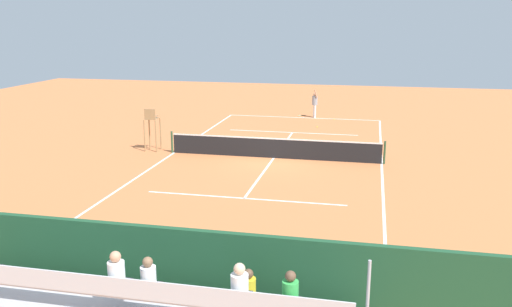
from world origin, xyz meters
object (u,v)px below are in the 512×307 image
Objects in this scene: tennis_racket at (300,115)px; courtside_bench at (247,280)px; umpire_chair at (152,125)px; equipment_bag at (160,288)px; bleacher_stand at (139,303)px; tennis_ball_far at (334,119)px; tennis_net at (274,148)px; tennis_player at (315,102)px; tennis_ball_near at (317,127)px.

courtside_bench is at bearing 94.85° from tennis_racket.
umpire_chair reaches higher than equipment_bag.
umpire_chair is 3.67× the size of tennis_racket.
bleacher_stand reaches higher than umpire_chair.
tennis_ball_far is (-2.37, -24.07, -0.15)m from equipment_bag.
tennis_net reaches higher than tennis_racket.
tennis_player is at bearing -87.49° from courtside_bench.
tennis_net is at bearing -91.29° from equipment_bag.
equipment_bag is (0.30, 13.40, -0.32)m from tennis_net.
bleacher_stand is 10.07× the size of equipment_bag.
tennis_racket is 8.85× the size of tennis_ball_far.
tennis_net reaches higher than tennis_ball_near.
bleacher_stand is at bearing 90.33° from tennis_net.
courtside_bench is at bearing 92.51° from tennis_player.
tennis_racket is (1.05, -0.48, -1.00)m from tennis_player.
tennis_racket is (-5.87, -11.56, -1.30)m from umpire_chair.
courtside_bench is at bearing 97.68° from tennis_net.
tennis_player is at bearing -92.36° from equipment_bag.
tennis_net is at bearing 91.62° from tennis_racket.
courtside_bench is (-7.99, 13.46, -0.76)m from umpire_chair.
tennis_ball_far is (-8.27, -10.48, -1.28)m from umpire_chair.
tennis_ball_far is at bearing -100.99° from tennis_net.
tennis_net is at bearing -89.67° from bleacher_stand.
bleacher_stand reaches higher than tennis_racket.
bleacher_stand is at bearing 50.98° from courtside_bench.
umpire_chair is (6.29, -15.56, 0.37)m from bleacher_stand.
courtside_bench is 24.56m from tennis_player.
tennis_player reaches higher than tennis_net.
tennis_net is 17.64× the size of tennis_racket.
umpire_chair is 32.42× the size of tennis_ball_far.
equipment_bag is (-5.90, 13.59, -1.13)m from umpire_chair.
umpire_chair is at bearing -59.31° from courtside_bench.
tennis_ball_near is (-1.55, -21.28, -0.15)m from equipment_bag.
tennis_racket is at bearing -89.11° from bleacher_stand.
courtside_bench is 3.08× the size of tennis_racket.
bleacher_stand is 26.64m from tennis_player.
tennis_ball_far is at bearing -94.35° from bleacher_stand.
equipment_bag is at bearing 87.64° from tennis_player.
bleacher_stand is at bearing 90.89° from tennis_racket.
umpire_chair is at bearing -67.99° from bleacher_stand.
bleacher_stand is 137.27× the size of tennis_ball_near.
tennis_player reaches higher than tennis_ball_far.
tennis_ball_near is at bearing -92.85° from bleacher_stand.
tennis_player is 1.78m from tennis_ball_far.
umpire_chair is 10.78m from tennis_ball_near.
tennis_player is (-0.62, -26.63, 0.08)m from bleacher_stand.
tennis_ball_far is (-2.40, 1.08, 0.02)m from tennis_racket.
bleacher_stand is 137.27× the size of tennis_ball_far.
tennis_racket is (2.12, -25.02, -0.54)m from courtside_bench.
tennis_net is 15.38m from bleacher_stand.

